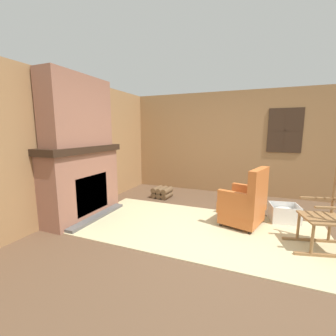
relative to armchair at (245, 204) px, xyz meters
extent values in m
plane|color=brown|center=(-0.37, -0.65, -0.36)|extent=(14.00, 14.00, 0.00)
cube|color=#9E7247|center=(-3.00, -0.65, 0.88)|extent=(0.06, 5.80, 2.48)
cube|color=#9E7247|center=(-0.37, 1.98, 0.88)|extent=(5.80, 0.06, 2.48)
cube|color=#382619|center=(0.67, 1.94, 1.19)|extent=(0.70, 0.02, 0.98)
cube|color=silver|center=(0.67, 1.95, 1.19)|extent=(0.66, 0.01, 0.94)
cube|color=#382619|center=(0.67, 1.93, 1.19)|extent=(0.02, 0.02, 0.94)
cube|color=#382619|center=(0.67, 1.93, 1.19)|extent=(0.66, 0.02, 0.02)
cube|color=#93604C|center=(-2.74, -0.65, 0.22)|extent=(0.44, 1.50, 1.17)
cube|color=black|center=(-2.56, -0.65, 0.09)|extent=(0.08, 0.78, 0.66)
cube|color=#565451|center=(-2.44, -0.65, -0.33)|extent=(0.16, 1.35, 0.06)
cube|color=black|center=(-2.74, -0.65, 0.87)|extent=(0.54, 1.60, 0.11)
cube|color=#93604C|center=(-2.74, -0.65, 1.51)|extent=(0.39, 1.32, 1.18)
cube|color=#C6B789|center=(-0.69, -0.41, -0.35)|extent=(3.84, 1.89, 0.01)
cube|color=#C6662D|center=(-0.04, 0.01, -0.18)|extent=(0.72, 0.77, 0.24)
cube|color=#C6662D|center=(-0.04, 0.01, -0.03)|extent=(0.76, 0.81, 0.18)
cube|color=#C6662D|center=(0.18, -0.06, 0.34)|extent=(0.31, 0.67, 0.55)
cube|color=#C6662D|center=(-0.15, -0.25, 0.16)|extent=(0.54, 0.24, 0.20)
cube|color=#C6662D|center=(0.02, 0.29, 0.16)|extent=(0.54, 0.24, 0.20)
cylinder|color=#332319|center=(-0.35, -0.17, -0.33)|extent=(0.06, 0.06, 0.06)
cylinder|color=#332319|center=(-0.20, 0.34, -0.33)|extent=(0.06, 0.06, 0.06)
cylinder|color=#332319|center=(0.11, -0.31, -0.33)|extent=(0.06, 0.06, 0.06)
cylinder|color=#332319|center=(0.26, 0.20, -0.33)|extent=(0.06, 0.06, 0.06)
cube|color=olive|center=(1.03, -0.62, -0.34)|extent=(0.79, 0.23, 0.04)
cube|color=olive|center=(0.93, -0.23, -0.34)|extent=(0.79, 0.23, 0.04)
cylinder|color=olive|center=(0.83, -0.67, -0.13)|extent=(0.04, 0.04, 0.38)
cylinder|color=olive|center=(0.73, -0.28, -0.13)|extent=(0.04, 0.04, 0.38)
cylinder|color=olive|center=(1.13, -0.18, -0.13)|extent=(0.04, 0.04, 0.38)
cube|color=olive|center=(0.98, -0.43, 0.07)|extent=(0.58, 0.57, 0.02)
cylinder|color=olive|center=(1.13, -0.18, 0.45)|extent=(0.04, 0.04, 0.78)
cube|color=olive|center=(1.03, -0.62, 0.28)|extent=(0.43, 0.14, 0.02)
cube|color=olive|center=(0.93, -0.23, 0.28)|extent=(0.43, 0.14, 0.02)
cylinder|color=brown|center=(-2.01, 0.95, -0.29)|extent=(0.17, 0.38, 0.13)
cylinder|color=brown|center=(-1.88, 0.94, -0.29)|extent=(0.17, 0.38, 0.13)
cylinder|color=brown|center=(-1.74, 0.92, -0.29)|extent=(0.17, 0.38, 0.13)
cylinder|color=brown|center=(-2.01, 0.95, -0.18)|extent=(0.17, 0.38, 0.13)
cylinder|color=brown|center=(-1.88, 0.94, -0.18)|extent=(0.17, 0.38, 0.13)
cylinder|color=brown|center=(-1.74, 0.92, -0.18)|extent=(0.17, 0.38, 0.13)
cube|color=white|center=(0.62, 0.42, -0.35)|extent=(0.51, 0.46, 0.01)
cube|color=white|center=(0.84, 0.45, -0.21)|extent=(0.08, 0.39, 0.30)
cube|color=white|center=(0.41, 0.38, -0.21)|extent=(0.08, 0.39, 0.30)
cube|color=white|center=(0.59, 0.60, -0.21)|extent=(0.45, 0.09, 0.30)
cube|color=white|center=(0.66, 0.23, -0.21)|extent=(0.45, 0.09, 0.30)
ellipsoid|color=white|center=(0.62, 0.42, -0.19)|extent=(0.41, 0.37, 0.18)
ellipsoid|color=silver|center=(-2.79, -1.20, 0.98)|extent=(0.12, 0.12, 0.11)
cylinder|color=white|center=(-2.79, -1.20, 1.13)|extent=(0.06, 0.06, 0.21)
cube|color=brown|center=(-2.79, -0.27, 0.98)|extent=(0.13, 0.26, 0.12)
cube|color=silver|center=(-2.72, -0.27, 0.99)|extent=(0.01, 0.04, 0.02)
camera|label=1|loc=(0.14, -3.72, 1.18)|focal=24.00mm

